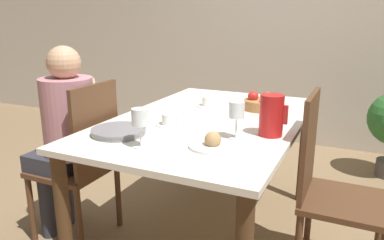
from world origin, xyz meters
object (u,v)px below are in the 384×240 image
red_pitcher (271,115)px  person_seated (66,128)px  wine_glass_juice (140,119)px  fruit_bowl (260,103)px  wine_glass_water (237,112)px  serving_tray (119,131)px  bread_plate (213,143)px  chair_opposite (330,186)px  chair_person_side (83,160)px  teacup_near_person (169,121)px  teacup_across (208,102)px

red_pitcher → person_seated: bearing=-172.3°
red_pitcher → wine_glass_juice: bearing=-139.3°
fruit_bowl → wine_glass_water: bearing=-85.8°
serving_tray → bread_plate: size_ratio=1.25×
chair_opposite → bread_plate: size_ratio=4.50×
person_seated → serving_tray: 0.51m
wine_glass_juice → serving_tray: size_ratio=0.66×
serving_tray → wine_glass_water: bearing=18.1°
wine_glass_water → fruit_bowl: (-0.04, 0.61, -0.09)m
red_pitcher → bread_plate: red_pitcher is taller
wine_glass_juice → serving_tray: 0.26m
bread_plate → serving_tray: bearing=-178.0°
chair_opposite → red_pitcher: bearing=-70.7°
serving_tray → bread_plate: 0.50m
chair_person_side → wine_glass_water: (0.94, 0.02, 0.40)m
serving_tray → red_pitcher: bearing=23.5°
wine_glass_juice → chair_opposite: bearing=33.8°
chair_person_side → fruit_bowl: size_ratio=4.66×
teacup_near_person → serving_tray: size_ratio=0.51×
bread_plate → fruit_bowl: fruit_bowl is taller
chair_person_side → wine_glass_water: chair_person_side is taller
person_seated → teacup_near_person: 0.66m
red_pitcher → wine_glass_juice: 0.64m
red_pitcher → wine_glass_juice: size_ratio=1.14×
wine_glass_juice → serving_tray: (-0.21, 0.12, -0.12)m
chair_opposite → person_seated: person_seated is taller
wine_glass_water → bread_plate: bearing=-108.4°
person_seated → bread_plate: 1.00m
teacup_near_person → fruit_bowl: bearing=57.4°
red_pitcher → bread_plate: 0.35m
chair_opposite → wine_glass_water: size_ratio=5.38×
wine_glass_water → red_pitcher: bearing=40.9°
person_seated → fruit_bowl: bearing=-56.6°
teacup_across → fruit_bowl: (0.33, 0.06, 0.01)m
wine_glass_water → serving_tray: size_ratio=0.67×
chair_person_side → chair_opposite: size_ratio=1.00×
teacup_across → serving_tray: size_ratio=0.51×
person_seated → wine_glass_juice: (0.69, -0.26, 0.20)m
red_pitcher → teacup_across: 0.68m
teacup_near_person → teacup_across: bearing=87.3°
wine_glass_juice → serving_tray: wine_glass_juice is taller
chair_person_side → chair_opposite: 1.40m
wine_glass_water → teacup_across: size_ratio=1.30×
red_pitcher → fruit_bowl: 0.53m
chair_opposite → teacup_near_person: bearing=-79.1°
chair_opposite → serving_tray: 1.10m
person_seated → wine_glass_juice: size_ratio=6.62×
wine_glass_juice → teacup_near_person: bearing=97.9°
serving_tray → teacup_near_person: bearing=57.5°
teacup_near_person → teacup_across: 0.49m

